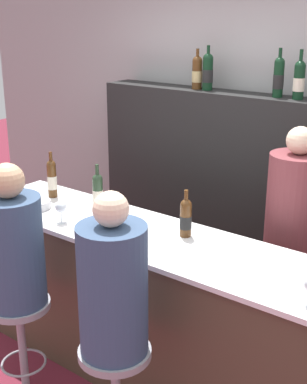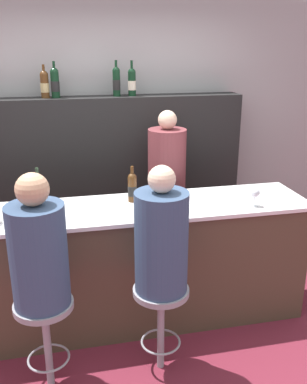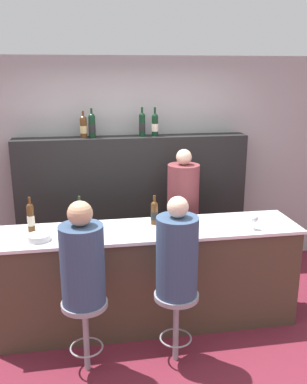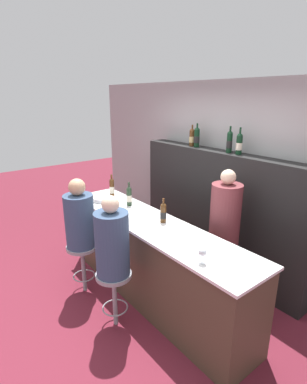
# 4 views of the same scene
# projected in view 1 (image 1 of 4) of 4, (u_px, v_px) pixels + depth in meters

# --- Properties ---
(wall_back) EXTENTS (6.40, 0.05, 2.60)m
(wall_back) POSITION_uv_depth(u_px,v_px,m) (272.00, 144.00, 4.08)
(wall_back) COLOR #9E9E9E
(wall_back) RESTS_ON ground_plane
(bar_counter) EXTENTS (2.89, 0.64, 1.00)m
(bar_counter) POSITION_uv_depth(u_px,v_px,m) (163.00, 313.00, 3.30)
(bar_counter) COLOR #473828
(bar_counter) RESTS_ON ground_plane
(back_bar_cabinet) EXTENTS (2.71, 0.28, 1.70)m
(back_bar_cabinet) POSITION_uv_depth(u_px,v_px,m) (254.00, 208.00, 4.05)
(back_bar_cabinet) COLOR black
(back_bar_cabinet) RESTS_ON ground_plane
(wine_bottle_counter_0) EXTENTS (0.07, 0.07, 0.33)m
(wine_bottle_counter_0) POSITION_uv_depth(u_px,v_px,m) (52.00, 178.00, 3.79)
(wine_bottle_counter_0) COLOR #4C2D14
(wine_bottle_counter_0) RESTS_ON bar_counter
(wine_bottle_counter_1) EXTENTS (0.07, 0.07, 0.32)m
(wine_bottle_counter_1) POSITION_uv_depth(u_px,v_px,m) (98.00, 192.00, 3.54)
(wine_bottle_counter_1) COLOR #233823
(wine_bottle_counter_1) RESTS_ON bar_counter
(wine_bottle_counter_2) EXTENTS (0.07, 0.07, 0.29)m
(wine_bottle_counter_2) POSITION_uv_depth(u_px,v_px,m) (186.00, 217.00, 3.14)
(wine_bottle_counter_2) COLOR #4C2D14
(wine_bottle_counter_2) RESTS_ON bar_counter
(wine_bottle_backbar_0) EXTENTS (0.08, 0.08, 0.30)m
(wine_bottle_backbar_0) POSITION_uv_depth(u_px,v_px,m) (197.00, 72.00, 4.06)
(wine_bottle_backbar_0) COLOR #4C2D14
(wine_bottle_backbar_0) RESTS_ON back_bar_cabinet
(wine_bottle_backbar_1) EXTENTS (0.08, 0.08, 0.33)m
(wine_bottle_backbar_1) POSITION_uv_depth(u_px,v_px,m) (208.00, 71.00, 4.00)
(wine_bottle_backbar_1) COLOR black
(wine_bottle_backbar_1) RESTS_ON back_bar_cabinet
(wine_bottle_backbar_2) EXTENTS (0.07, 0.07, 0.33)m
(wine_bottle_backbar_2) POSITION_uv_depth(u_px,v_px,m) (279.00, 77.00, 3.67)
(wine_bottle_backbar_2) COLOR black
(wine_bottle_backbar_2) RESTS_ON back_bar_cabinet
(wine_bottle_backbar_3) EXTENTS (0.08, 0.08, 0.33)m
(wine_bottle_backbar_3) POSITION_uv_depth(u_px,v_px,m) (299.00, 80.00, 3.58)
(wine_bottle_backbar_3) COLOR black
(wine_bottle_backbar_3) RESTS_ON back_bar_cabinet
(wine_glass_0) EXTENTS (0.07, 0.07, 0.14)m
(wine_glass_0) POSITION_uv_depth(u_px,v_px,m) (61.00, 208.00, 3.34)
(wine_glass_0) COLOR silver
(wine_glass_0) RESTS_ON bar_counter
(metal_bowl) EXTENTS (0.20, 0.20, 0.05)m
(metal_bowl) POSITION_uv_depth(u_px,v_px,m) (36.00, 204.00, 3.61)
(metal_bowl) COLOR #B7B7BC
(metal_bowl) RESTS_ON bar_counter
(bar_stool_left) EXTENTS (0.38, 0.38, 0.64)m
(bar_stool_left) POSITION_uv_depth(u_px,v_px,m) (20.00, 322.00, 3.20)
(bar_stool_left) COLOR gray
(bar_stool_left) RESTS_ON ground_plane
(guest_seated_left) EXTENTS (0.35, 0.35, 0.85)m
(guest_seated_left) POSITION_uv_depth(u_px,v_px,m) (13.00, 246.00, 3.04)
(guest_seated_left) COLOR #334766
(guest_seated_left) RESTS_ON bar_stool_left
(bar_stool_right) EXTENTS (0.38, 0.38, 0.64)m
(bar_stool_right) POSITION_uv_depth(u_px,v_px,m) (115.00, 371.00, 2.76)
(bar_stool_right) COLOR gray
(bar_stool_right) RESTS_ON ground_plane
(guest_seated_right) EXTENTS (0.35, 0.35, 0.85)m
(guest_seated_right) POSITION_uv_depth(u_px,v_px,m) (113.00, 286.00, 2.60)
(guest_seated_right) COLOR #334766
(guest_seated_right) RESTS_ON bar_stool_right
(bartender) EXTENTS (0.35, 0.35, 1.62)m
(bartender) POSITION_uv_depth(u_px,v_px,m) (290.00, 260.00, 3.44)
(bartender) COLOR brown
(bartender) RESTS_ON ground_plane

